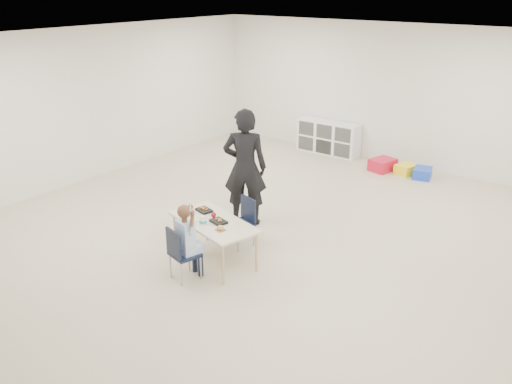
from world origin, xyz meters
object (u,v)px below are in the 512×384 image
Objects in this scene: table at (214,241)px; adult at (245,167)px; child at (184,238)px; cubby_shelf at (328,137)px; chair_near at (185,253)px.

adult reaches higher than table.
adult reaches higher than child.
cubby_shelf is 4.10m from adult.
adult is at bearing 124.49° from table.
cubby_shelf is 0.77× the size of adult.
cubby_shelf is (-1.28, 5.78, -0.00)m from chair_near.
cubby_shelf is at bearing 117.18° from child.
adult is (-0.45, 1.80, 0.55)m from chair_near.
table is at bearing 105.48° from child.
child is 0.80× the size of cubby_shelf.
chair_near is 0.63× the size of child.
adult is (0.83, -3.98, 0.56)m from cubby_shelf.
child is at bearing -77.50° from cubby_shelf.
adult reaches higher than chair_near.
table is 1.01× the size of cubby_shelf.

